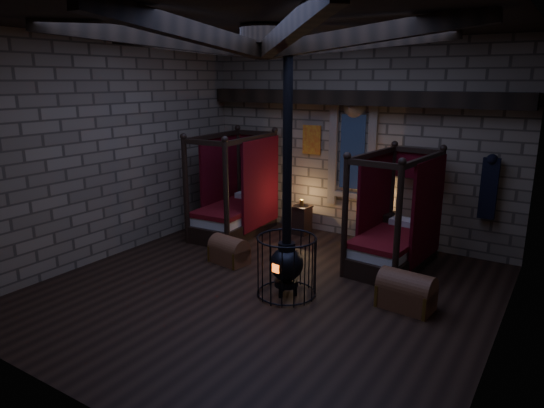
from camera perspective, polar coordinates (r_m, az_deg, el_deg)
The scene contains 8 objects.
room at distance 7.56m, azimuth -0.58°, elevation 16.91°, with size 7.02×7.02×4.29m.
bed_left at distance 11.06m, azimuth -4.32°, elevation -0.60°, with size 1.27×2.22×2.24m.
bed_right at distance 9.37m, azimuth 14.17°, elevation -3.98°, with size 1.24×2.12×2.13m.
trunk_left at distance 9.34m, azimuth -5.08°, elevation -5.53°, with size 0.79×0.56×0.53m.
trunk_right at distance 7.81m, azimuth 15.51°, elevation -9.92°, with size 0.86×0.59×0.60m.
nightstand_left at distance 11.01m, azimuth 3.47°, elevation -1.82°, with size 0.44×0.42×0.80m.
nightstand_right at distance 10.29m, azimuth 12.62°, elevation -2.98°, with size 0.50×0.48×0.85m.
stove at distance 7.84m, azimuth 1.73°, elevation -6.59°, with size 0.97×0.97×4.05m.
Camera 1 is at (4.12, -6.24, 3.42)m, focal length 32.00 mm.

